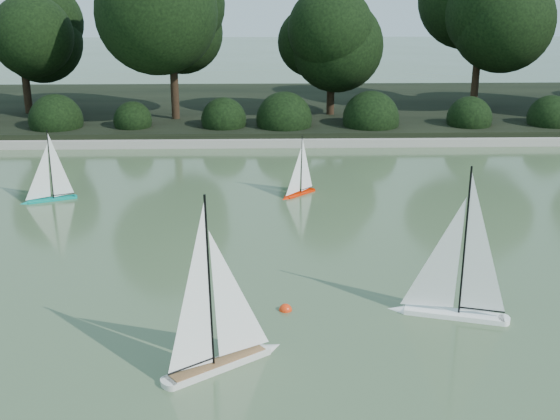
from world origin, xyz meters
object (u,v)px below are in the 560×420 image
object	(u,v)px
sailboat_white_a	(446,292)
sailboat_white_b	(227,338)
sailboat_orange	(297,185)
race_buoy	(285,310)
sailboat_teal	(46,189)

from	to	relation	value
sailboat_white_a	sailboat_white_b	size ratio (longest dim) A/B	0.99
sailboat_white_a	sailboat_white_b	bearing A→B (deg)	-157.63
sailboat_white_b	sailboat_orange	xyz separation A→B (m)	(1.00, 5.79, -0.12)
sailboat_orange	race_buoy	distance (m)	4.60
sailboat_white_b	sailboat_white_a	bearing A→B (deg)	22.37
sailboat_white_b	race_buoy	world-z (taller)	sailboat_white_b
sailboat_white_b	race_buoy	distance (m)	1.39
sailboat_white_a	sailboat_teal	xyz separation A→B (m)	(-5.90, 4.53, -0.09)
sailboat_white_a	sailboat_white_b	xyz separation A→B (m)	(-2.48, -1.02, -0.00)
sailboat_teal	sailboat_white_a	bearing A→B (deg)	-37.56
sailboat_teal	race_buoy	bearing A→B (deg)	-47.07
sailboat_white_b	sailboat_teal	distance (m)	6.52
sailboat_orange	sailboat_white_b	bearing A→B (deg)	-99.81
sailboat_white_a	sailboat_orange	xyz separation A→B (m)	(-1.48, 4.77, -0.12)
sailboat_orange	race_buoy	size ratio (longest dim) A/B	7.45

